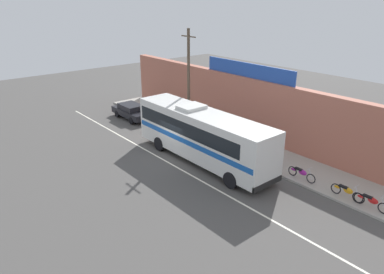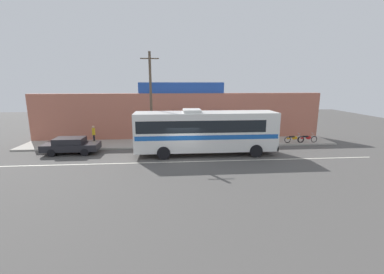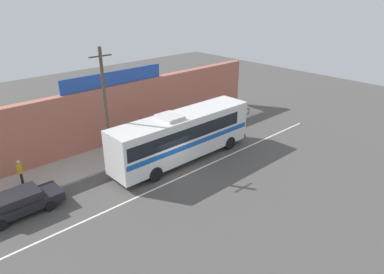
{
  "view_description": "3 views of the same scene",
  "coord_description": "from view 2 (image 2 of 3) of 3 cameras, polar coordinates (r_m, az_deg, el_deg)",
  "views": [
    {
      "loc": [
        18.96,
        -14.01,
        10.75
      ],
      "look_at": [
        0.73,
        1.21,
        1.44
      ],
      "focal_mm": 33.76,
      "sensor_mm": 36.0,
      "label": 1
    },
    {
      "loc": [
        -0.97,
        -19.42,
        5.91
      ],
      "look_at": [
        0.81,
        1.72,
        1.38
      ],
      "focal_mm": 24.0,
      "sensor_mm": 36.0,
      "label": 2
    },
    {
      "loc": [
        -13.24,
        -16.32,
        11.89
      ],
      "look_at": [
        2.49,
        0.78,
        1.75
      ],
      "focal_mm": 32.18,
      "sensor_mm": 36.0,
      "label": 3
    }
  ],
  "objects": [
    {
      "name": "sidewalk_slab",
      "position": [
        25.32,
        -2.49,
        -1.28
      ],
      "size": [
        30.0,
        3.6,
        0.14
      ],
      "primitive_type": "cube",
      "color": "#A8A399",
      "rests_on": "ground_plane"
    },
    {
      "name": "storefront_billboard",
      "position": [
        26.8,
        -2.33,
        10.86
      ],
      "size": [
        8.81,
        0.12,
        1.1
      ],
      "primitive_type": "cube",
      "color": "#234CAD",
      "rests_on": "storefront_facade"
    },
    {
      "name": "road_center_stripe",
      "position": [
        19.56,
        -1.76,
        -5.52
      ],
      "size": [
        30.0,
        0.14,
        0.01
      ],
      "primitive_type": "cube",
      "color": "silver",
      "rests_on": "ground_plane"
    },
    {
      "name": "pedestrian_far_left",
      "position": [
        26.16,
        -21.01,
        0.81
      ],
      "size": [
        0.3,
        0.48,
        1.76
      ],
      "color": "black",
      "rests_on": "sidewalk_slab"
    },
    {
      "name": "intercity_bus",
      "position": [
        21.12,
        2.85,
        1.56
      ],
      "size": [
        11.54,
        2.65,
        3.78
      ],
      "color": "silver",
      "rests_on": "ground_plane"
    },
    {
      "name": "motorcycle_blue",
      "position": [
        25.58,
        15.85,
        -0.46
      ],
      "size": [
        1.95,
        0.56,
        0.94
      ],
      "color": "black",
      "rests_on": "sidewalk_slab"
    },
    {
      "name": "pedestrian_far_right",
      "position": [
        25.39,
        1.44,
        1.12
      ],
      "size": [
        0.3,
        0.48,
        1.64
      ],
      "color": "brown",
      "rests_on": "sidewalk_slab"
    },
    {
      "name": "ground_plane",
      "position": [
        20.33,
        -1.88,
        -4.85
      ],
      "size": [
        70.0,
        70.0,
        0.0
      ],
      "primitive_type": "plane",
      "color": "#4F4C49"
    },
    {
      "name": "utility_pole",
      "position": [
        23.24,
        -9.11,
        8.34
      ],
      "size": [
        1.6,
        0.22,
        8.37
      ],
      "color": "brown",
      "rests_on": "sidewalk_slab"
    },
    {
      "name": "motorcycle_green",
      "position": [
        24.81,
        10.47,
        -0.58
      ],
      "size": [
        1.88,
        0.56,
        0.94
      ],
      "color": "black",
      "rests_on": "sidewalk_slab"
    },
    {
      "name": "motorcycle_black",
      "position": [
        27.42,
        24.26,
        -0.26
      ],
      "size": [
        1.93,
        0.56,
        0.94
      ],
      "color": "black",
      "rests_on": "sidewalk_slab"
    },
    {
      "name": "parked_car",
      "position": [
        23.84,
        -25.3,
        -1.64
      ],
      "size": [
        4.5,
        1.88,
        1.37
      ],
      "color": "black",
      "rests_on": "ground_plane"
    },
    {
      "name": "storefront_facade",
      "position": [
        27.02,
        -2.73,
        4.59
      ],
      "size": [
        30.0,
        0.7,
        4.8
      ],
      "primitive_type": "cube",
      "color": "#B26651",
      "rests_on": "ground_plane"
    },
    {
      "name": "motorcycle_red",
      "position": [
        26.78,
        21.68,
        -0.32
      ],
      "size": [
        1.92,
        0.56,
        0.94
      ],
      "color": "black",
      "rests_on": "sidewalk_slab"
    }
  ]
}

